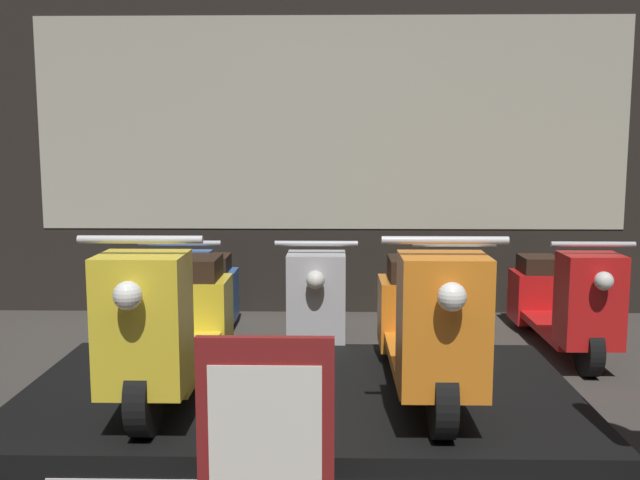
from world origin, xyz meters
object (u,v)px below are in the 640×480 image
object	(u,v)px
scooter_display_right	(425,323)
scooter_backrow_0	(198,301)
scooter_backrow_2	(439,302)
scooter_display_left	(174,322)
scooter_backrow_3	(561,302)
price_sign_board	(266,442)
scooter_backrow_1	(318,301)

from	to	relation	value
scooter_display_right	scooter_backrow_0	bearing A→B (deg)	133.54
scooter_backrow_2	scooter_display_left	bearing A→B (deg)	-135.97
scooter_backrow_0	scooter_backrow_3	size ratio (longest dim) A/B	1.00
scooter_backrow_0	scooter_backrow_3	xyz separation A→B (m)	(2.46, 0.00, 0.00)
scooter_display_left	price_sign_board	bearing A→B (deg)	-61.87
scooter_backrow_0	scooter_backrow_3	world-z (taller)	same
scooter_display_right	scooter_backrow_1	bearing A→B (deg)	110.68
scooter_display_right	scooter_backrow_2	xyz separation A→B (m)	(0.28, 1.43, -0.21)
scooter_display_left	scooter_backrow_0	world-z (taller)	scooter_display_left
scooter_display_left	scooter_backrow_1	distance (m)	1.59
scooter_backrow_0	scooter_display_left	bearing A→B (deg)	-83.65
scooter_backrow_2	scooter_backrow_0	bearing A→B (deg)	180.00
scooter_display_right	price_sign_board	bearing A→B (deg)	-123.68
scooter_backrow_3	price_sign_board	world-z (taller)	scooter_backrow_3
scooter_display_left	scooter_display_right	world-z (taller)	same
scooter_display_right	scooter_backrow_0	xyz separation A→B (m)	(-1.36, 1.43, -0.21)
scooter_display_left	scooter_display_right	distance (m)	1.20
scooter_display_right	scooter_backrow_1	distance (m)	1.55
scooter_backrow_1	scooter_backrow_3	xyz separation A→B (m)	(1.64, 0.00, 0.00)
scooter_backrow_1	scooter_backrow_3	world-z (taller)	same
scooter_display_left	scooter_backrow_2	xyz separation A→B (m)	(1.48, 1.43, -0.21)
scooter_backrow_1	price_sign_board	bearing A→B (deg)	-92.97
scooter_backrow_1	scooter_backrow_2	bearing A→B (deg)	0.00
scooter_backrow_0	price_sign_board	bearing A→B (deg)	-74.07
scooter_backrow_0	scooter_backrow_2	world-z (taller)	same
scooter_display_right	price_sign_board	world-z (taller)	scooter_display_right
scooter_backrow_2	price_sign_board	world-z (taller)	scooter_backrow_2
scooter_display_left	scooter_backrow_2	world-z (taller)	scooter_display_left
scooter_display_left	scooter_backrow_3	size ratio (longest dim) A/B	1.00
scooter_backrow_0	scooter_backrow_1	bearing A→B (deg)	0.00
scooter_backrow_1	scooter_display_right	bearing A→B (deg)	-69.32
scooter_backrow_3	scooter_backrow_1	bearing A→B (deg)	180.00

